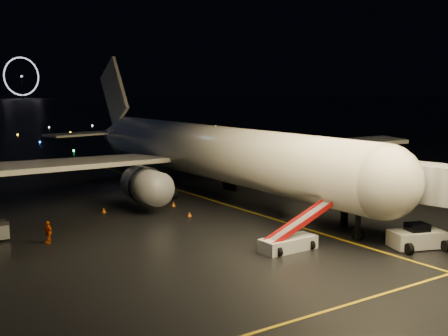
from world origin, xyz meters
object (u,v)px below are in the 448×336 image
at_px(pushback_tug, 417,236).
at_px(belt_loader, 288,230).
at_px(airliner, 195,121).
at_px(crew_c, 48,232).

height_order(pushback_tug, belt_loader, belt_loader).
bearing_deg(airliner, crew_c, -148.93).
xyz_separation_m(pushback_tug, crew_c, (-23.77, 17.69, -0.08)).
relative_size(pushback_tug, belt_loader, 0.61).
distance_m(airliner, crew_c, 26.50).
distance_m(airliner, belt_loader, 27.32).
xyz_separation_m(airliner, crew_c, (-21.77, -12.97, -7.73)).
relative_size(pushback_tug, crew_c, 2.28).
height_order(belt_loader, crew_c, belt_loader).
bearing_deg(pushback_tug, belt_loader, 169.48).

